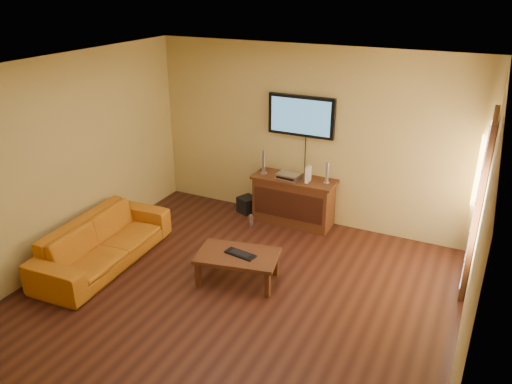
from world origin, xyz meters
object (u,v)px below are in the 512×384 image
Objects in this scene: media_console at (293,201)px; television at (301,116)px; coffee_table at (238,258)px; bottle at (251,221)px; speaker_right at (327,174)px; keyboard at (240,254)px; sofa at (102,235)px; game_console at (308,174)px; av_receiver at (289,176)px; speaker_left at (264,163)px; subwoofer at (247,205)px.

television is at bearing 90.00° from media_console.
coffee_table is 1.51m from bottle.
television is (-0.00, 0.20, 1.29)m from media_console.
speaker_right is 0.78× the size of keyboard.
game_console is (2.08, 2.17, 0.46)m from sofa.
media_console is 0.42m from av_receiver.
media_console is 3.32× the size of speaker_left.
coffee_table is 1.87m from sofa.
television is at bearing -40.69° from sofa.
game_console is at bearing -8.21° from media_console.
av_receiver reaches higher than sofa.
game_console is at bearing 82.10° from coffee_table.
speaker_left is (-0.49, 1.80, 0.59)m from coffee_table.
bottle is (-0.76, -0.38, -0.77)m from game_console.
av_receiver is 0.82× the size of keyboard.
television reaches higher than speaker_right.
game_console is at bearing -1.34° from speaker_left.
sofa is 6.45× the size of speaker_right.
sofa is 9.46× the size of bottle.
bottle is (1.32, 1.78, -0.30)m from sofa.
speaker_left reaches higher than game_console.
speaker_right is 1.98m from keyboard.
sofa is 2.48m from subwoofer.
media_console is 5.80× the size of bottle.
television is 0.87m from game_console.
av_receiver reaches higher than keyboard.
speaker_right is at bearing -18.32° from television.
keyboard reaches higher than coffee_table.
speaker_right reaches higher than coffee_table.
subwoofer is at bearing 114.43° from keyboard.
television is at bearing 23.68° from speaker_left.
coffee_table is 0.07m from keyboard.
media_console is 5.39× the size of game_console.
media_console is at bearing 36.74° from av_receiver.
keyboard is at bearing -89.39° from television.
speaker_left is 0.92m from bottle.
speaker_right is at bearing 75.44° from keyboard.
speaker_left is 1.95m from keyboard.
av_receiver is at bearing -149.11° from media_console.
media_console reaches higher than subwoofer.
keyboard reaches higher than bottle.
keyboard reaches higher than subwoofer.
television is at bearing 49.83° from bottle.
speaker_right is at bearing -49.56° from sofa.
bottle is at bearing -156.10° from speaker_right.
speaker_left is 1.12× the size of av_receiver.
av_receiver reaches higher than media_console.
game_console is (0.31, 0.01, 0.08)m from av_receiver.
keyboard is at bearing -81.53° from sofa.
speaker_left reaches higher than subwoofer.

